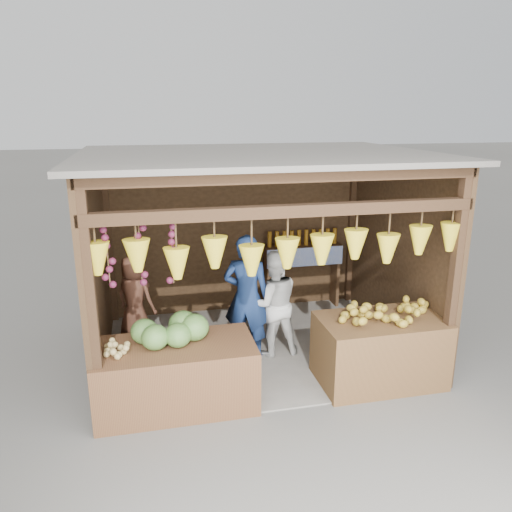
% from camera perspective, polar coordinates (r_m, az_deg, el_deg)
% --- Properties ---
extents(ground, '(80.00, 80.00, 0.00)m').
position_cam_1_polar(ground, '(6.97, 0.07, -10.54)').
color(ground, '#514F49').
rests_on(ground, ground).
extents(stall_structure, '(4.30, 3.30, 2.66)m').
position_cam_1_polar(stall_structure, '(6.35, -0.14, 2.79)').
color(stall_structure, slate).
rests_on(stall_structure, ground).
extents(back_shelf, '(1.25, 0.32, 1.32)m').
position_cam_1_polar(back_shelf, '(8.07, 5.32, -0.16)').
color(back_shelf, '#382314').
rests_on(back_shelf, ground).
extents(counter_left, '(1.72, 0.85, 0.73)m').
position_cam_1_polar(counter_left, '(5.67, -9.13, -13.33)').
color(counter_left, '#512E1B').
rests_on(counter_left, ground).
extents(counter_right, '(1.45, 0.85, 0.81)m').
position_cam_1_polar(counter_right, '(6.22, 13.90, -10.42)').
color(counter_right, '#4A3218').
rests_on(counter_right, ground).
extents(stool, '(0.29, 0.29, 0.28)m').
position_cam_1_polar(stool, '(6.88, -13.27, -10.12)').
color(stool, black).
rests_on(stool, ground).
extents(man_standing, '(0.72, 0.61, 1.67)m').
position_cam_1_polar(man_standing, '(6.44, -1.07, -4.75)').
color(man_standing, navy).
rests_on(man_standing, ground).
extents(woman_standing, '(0.70, 0.54, 1.44)m').
position_cam_1_polar(woman_standing, '(6.57, 2.01, -5.43)').
color(woman_standing, silver).
rests_on(woman_standing, ground).
extents(vendor_seated, '(0.66, 0.62, 1.13)m').
position_cam_1_polar(vendor_seated, '(6.60, -13.66, -4.65)').
color(vendor_seated, '#512F20').
rests_on(vendor_seated, stool).
extents(melon_pile, '(1.00, 0.50, 0.32)m').
position_cam_1_polar(melon_pile, '(5.50, -9.65, -8.22)').
color(melon_pile, '#134815').
rests_on(melon_pile, counter_left).
extents(tanfruit_pile, '(0.34, 0.40, 0.13)m').
position_cam_1_polar(tanfruit_pile, '(5.43, -15.51, -10.06)').
color(tanfruit_pile, tan).
rests_on(tanfruit_pile, counter_left).
extents(mango_pile, '(1.40, 0.64, 0.22)m').
position_cam_1_polar(mango_pile, '(6.04, 14.98, -5.97)').
color(mango_pile, '#C6761A').
rests_on(mango_pile, counter_right).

